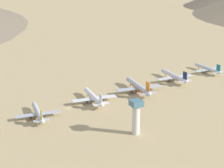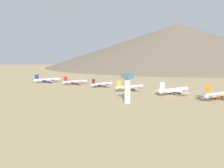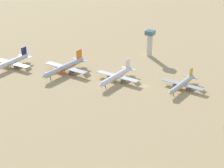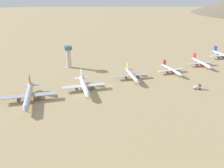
% 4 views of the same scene
% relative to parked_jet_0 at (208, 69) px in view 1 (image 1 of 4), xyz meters
% --- Properties ---
extents(ground_plane, '(1869.35, 1869.35, 0.00)m').
position_rel_parked_jet_0_xyz_m(ground_plane, '(-28.81, 154.12, -3.79)').
color(ground_plane, tan).
extents(parked_jet_0, '(38.99, 31.64, 11.25)m').
position_rel_parked_jet_0_xyz_m(parked_jet_0, '(0.00, 0.00, 0.00)').
color(parked_jet_0, silver).
rests_on(parked_jet_0, ground).
extents(parked_jet_1, '(44.14, 35.80, 12.74)m').
position_rel_parked_jet_0_xyz_m(parked_jet_1, '(-7.81, 44.34, 0.50)').
color(parked_jet_1, silver).
rests_on(parked_jet_1, ground).
extents(parked_jet_2, '(48.51, 39.50, 13.98)m').
position_rel_parked_jet_0_xyz_m(parked_jet_2, '(-20.14, 88.95, 0.86)').
color(parked_jet_2, '#B2B7C1').
rests_on(parked_jet_2, ground).
extents(parked_jet_3, '(43.26, 35.18, 12.47)m').
position_rel_parked_jet_0_xyz_m(parked_jet_3, '(-25.82, 131.73, 0.36)').
color(parked_jet_3, white).
rests_on(parked_jet_3, ground).
extents(parked_jet_4, '(38.90, 31.69, 11.21)m').
position_rel_parked_jet_0_xyz_m(parked_jet_4, '(-36.52, 178.52, -0.06)').
color(parked_jet_4, '#B2B7C1').
rests_on(parked_jet_4, ground).
extents(control_tower, '(7.20, 7.20, 22.67)m').
position_rel_parked_jet_0_xyz_m(control_tower, '(-88.66, 129.68, 9.13)').
color(control_tower, beige).
rests_on(control_tower, ground).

